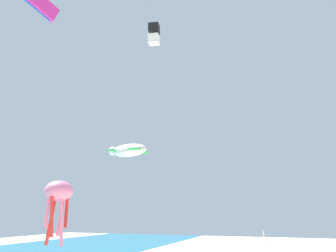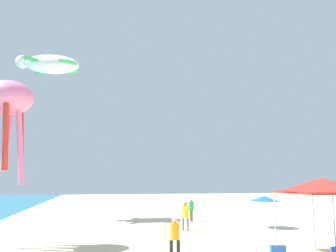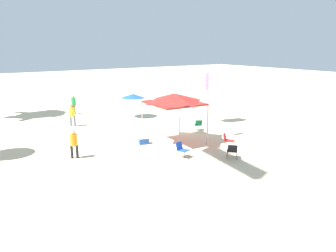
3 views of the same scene
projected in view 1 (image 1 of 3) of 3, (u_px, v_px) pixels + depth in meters
name	position (u px, v px, depth m)	size (l,w,h in m)	color
kite_octopus_pink	(59.00, 194.00, 24.03)	(2.22, 2.22, 4.93)	pink
kite_box_black	(154.00, 34.00, 26.43)	(1.14, 1.06, 2.00)	black
kite_turtle_white	(129.00, 150.00, 35.64)	(4.66, 5.26, 2.35)	white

